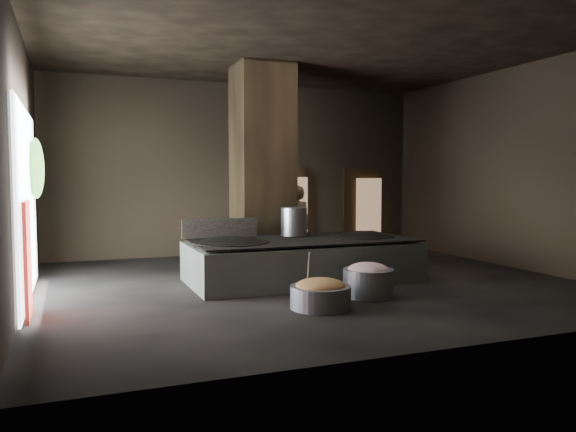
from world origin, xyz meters
name	(u,v)px	position (x,y,z in m)	size (l,w,h in m)	color
floor	(309,285)	(0.00, 0.00, -0.05)	(10.00, 9.00, 0.10)	black
ceiling	(309,44)	(0.00, 0.00, 4.55)	(10.00, 9.00, 0.10)	black
back_wall	(241,169)	(0.00, 4.55, 2.25)	(10.00, 0.10, 4.50)	black
front_wall	(464,159)	(0.00, -4.55, 2.25)	(10.00, 0.10, 4.50)	black
left_wall	(18,164)	(-5.05, 0.00, 2.25)	(0.10, 9.00, 4.50)	black
right_wall	(515,168)	(5.05, 0.00, 2.25)	(0.10, 9.00, 4.50)	black
pillar	(262,167)	(-0.30, 1.90, 2.25)	(1.20, 1.20, 4.50)	black
hearth_platform	(302,262)	(-0.07, 0.16, 0.38)	(4.39, 2.10, 0.76)	#A0AF9D
platform_cap	(302,240)	(-0.07, 0.16, 0.82)	(4.29, 2.06, 0.03)	black
wok_left	(231,247)	(-1.52, 0.11, 0.75)	(1.38, 1.38, 0.38)	black
wok_left_rim	(231,243)	(-1.52, 0.11, 0.82)	(1.41, 1.41, 0.05)	black
wok_right	(362,240)	(1.28, 0.21, 0.75)	(1.29, 1.29, 0.36)	black
wok_right_rim	(362,237)	(1.28, 0.21, 0.82)	(1.32, 1.32, 0.05)	black
stock_pot	(294,222)	(-0.02, 0.71, 1.13)	(0.53, 0.53, 0.57)	#A4A7AC
splash_guard	(220,228)	(-1.52, 0.91, 1.03)	(1.53, 0.06, 0.38)	black
cook	(296,225)	(0.59, 2.08, 0.92)	(0.67, 0.43, 1.85)	olive
veg_basin	(321,297)	(-0.69, -2.05, 0.18)	(0.95, 0.95, 0.35)	gray
veg_fill	(321,286)	(-0.69, -2.05, 0.35)	(0.78, 0.78, 0.24)	#A2A44F
ladle	(308,272)	(-0.84, -1.90, 0.55)	(0.03, 0.03, 0.75)	#A4A7AC
meat_basin	(368,283)	(0.43, -1.57, 0.24)	(0.86, 0.86, 0.47)	gray
meat_fill	(368,270)	(0.43, -1.57, 0.45)	(0.72, 0.72, 0.27)	tan
doorway_near	(284,211)	(1.20, 4.45, 1.10)	(1.18, 0.08, 2.38)	black
doorway_near_glow	(293,213)	(1.40, 4.30, 1.05)	(0.83, 0.04, 1.97)	#8C6647
doorway_far	(362,209)	(3.60, 4.45, 1.10)	(1.18, 0.08, 2.38)	black
doorway_far_glow	(369,211)	(3.77, 4.33, 1.05)	(0.81, 0.04, 1.91)	#8C6647
left_opening	(27,204)	(-4.95, 0.20, 1.60)	(0.04, 4.20, 3.10)	white
pavilion_sliver	(28,260)	(-4.88, -1.10, 0.85)	(0.05, 0.90, 1.70)	maroon
tree_silhouette	(36,168)	(-4.85, 1.30, 2.20)	(0.28, 1.10, 1.10)	#194714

